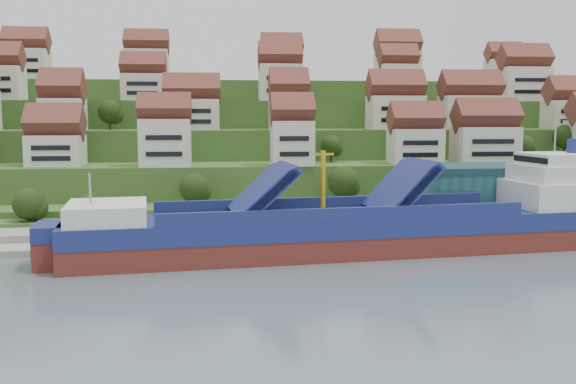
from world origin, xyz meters
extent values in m
plane|color=slate|center=(0.00, 0.00, 0.00)|extent=(300.00, 300.00, 0.00)
cube|color=gray|center=(20.00, 15.00, 1.10)|extent=(180.00, 14.00, 2.20)
cube|color=#2D4C1E|center=(0.00, 86.00, 2.00)|extent=(260.00, 128.00, 4.00)
cube|color=#2D4C1E|center=(0.00, 91.00, 5.50)|extent=(260.00, 118.00, 11.00)
cube|color=#2D4C1E|center=(0.00, 99.00, 9.00)|extent=(260.00, 102.00, 18.00)
cube|color=#2D4C1E|center=(0.00, 107.00, 12.50)|extent=(260.00, 86.00, 25.00)
cube|color=#2D4C1E|center=(0.00, 116.00, 15.50)|extent=(260.00, 68.00, 31.00)
cube|color=beige|center=(-48.42, 40.13, 14.15)|extent=(10.86, 8.57, 6.31)
cube|color=beige|center=(-25.76, 35.93, 15.82)|extent=(10.23, 7.03, 9.65)
cube|color=beige|center=(0.28, 35.45, 15.62)|extent=(8.56, 7.62, 9.24)
cube|color=beige|center=(27.36, 37.91, 14.74)|extent=(10.82, 7.73, 7.48)
cube|color=beige|center=(43.18, 37.97, 14.92)|extent=(13.27, 8.26, 7.85)
cube|color=beige|center=(-49.79, 53.62, 21.56)|extent=(9.09, 8.98, 7.12)
cube|color=beige|center=(-20.90, 53.95, 21.52)|extent=(12.50, 7.90, 7.04)
cube|color=beige|center=(1.45, 52.41, 21.93)|extent=(8.67, 8.56, 7.86)
cube|color=beige|center=(27.79, 55.52, 21.99)|extent=(12.92, 8.36, 7.97)
cube|color=beige|center=(45.92, 53.95, 22.01)|extent=(14.04, 8.18, 8.03)
cube|color=beige|center=(70.82, 55.10, 21.50)|extent=(8.76, 8.04, 7.00)
cube|color=beige|center=(-33.34, 68.80, 28.31)|extent=(10.73, 7.30, 6.63)
cube|color=beige|center=(1.21, 70.74, 29.70)|extent=(10.72, 7.79, 9.40)
cube|color=beige|center=(32.06, 68.90, 29.74)|extent=(9.54, 7.14, 9.48)
cube|color=beige|center=(67.20, 70.00, 29.54)|extent=(12.69, 8.47, 9.09)
cube|color=beige|center=(-67.25, 89.89, 35.22)|extent=(11.62, 8.03, 8.44)
cube|color=beige|center=(-34.42, 88.07, 35.24)|extent=(11.67, 7.51, 8.49)
cube|color=beige|center=(3.51, 89.39, 34.83)|extent=(11.45, 8.15, 7.65)
cube|color=beige|center=(37.15, 87.53, 35.24)|extent=(12.19, 8.73, 8.48)
cube|color=beige|center=(71.06, 90.70, 34.45)|extent=(10.31, 7.05, 6.90)
ellipsoid|color=#223913|center=(9.25, 26.11, 8.44)|extent=(6.09, 6.09, 6.09)
ellipsoid|color=#223913|center=(-19.71, 26.29, 7.52)|extent=(5.73, 5.73, 5.73)
ellipsoid|color=#223913|center=(54.53, 43.11, 14.33)|extent=(5.20, 5.20, 5.20)
ellipsoid|color=#223913|center=(64.32, 43.11, 16.53)|extent=(5.36, 5.36, 5.36)
ellipsoid|color=#223913|center=(9.97, 43.66, 14.67)|extent=(4.65, 4.65, 4.65)
ellipsoid|color=#223913|center=(-52.02, 59.38, 21.47)|extent=(6.42, 6.42, 6.42)
ellipsoid|color=#223913|center=(-40.21, 57.97, 22.23)|extent=(5.57, 5.57, 5.57)
ellipsoid|color=#223913|center=(5.74, 73.21, 30.35)|extent=(6.54, 6.54, 6.54)
ellipsoid|color=#223913|center=(35.55, 75.94, 29.63)|extent=(5.27, 5.27, 5.27)
ellipsoid|color=#223913|center=(37.61, 73.97, 28.53)|extent=(5.21, 5.21, 5.21)
ellipsoid|color=#223913|center=(-48.34, 19.00, 5.87)|extent=(5.57, 5.57, 5.57)
ellipsoid|color=#223913|center=(-37.87, 19.00, 5.29)|extent=(4.76, 4.76, 4.76)
cube|color=#215B5A|center=(52.00, 17.00, 7.20)|extent=(60.00, 15.00, 10.00)
cylinder|color=gray|center=(18.00, 10.00, 6.20)|extent=(0.16, 0.16, 8.00)
cube|color=maroon|center=(18.60, 10.00, 9.80)|extent=(1.20, 0.05, 0.80)
cube|color=maroon|center=(5.24, -0.03, 1.00)|extent=(87.22, 22.48, 5.53)
cube|color=navy|center=(5.24, -0.03, 4.76)|extent=(87.24, 22.61, 2.88)
cube|color=silver|center=(-31.06, -3.95, 7.52)|extent=(12.36, 13.73, 2.88)
cube|color=#262628|center=(3.04, -0.27, 6.20)|extent=(56.21, 17.17, 0.33)
cube|color=navy|center=(-9.06, -1.57, 9.96)|extent=(9.55, 13.03, 7.65)
cube|color=navy|center=(12.94, 0.80, 9.96)|extent=(9.14, 12.99, 8.08)
cylinder|color=gold|center=(0.84, -0.50, 11.06)|extent=(0.85, 0.85, 9.96)
cube|color=silver|center=(40.44, 3.78, 8.30)|extent=(14.56, 13.97, 4.43)
cube|color=silver|center=(40.44, 3.78, 11.84)|extent=(12.21, 12.41, 2.77)
cube|color=silver|center=(40.44, 3.78, 14.16)|extent=(9.87, 10.85, 1.99)
cylinder|color=navy|center=(43.74, 4.13, 16.26)|extent=(1.95, 1.95, 2.43)
camera|label=1|loc=(-15.22, -97.05, 21.45)|focal=40.00mm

